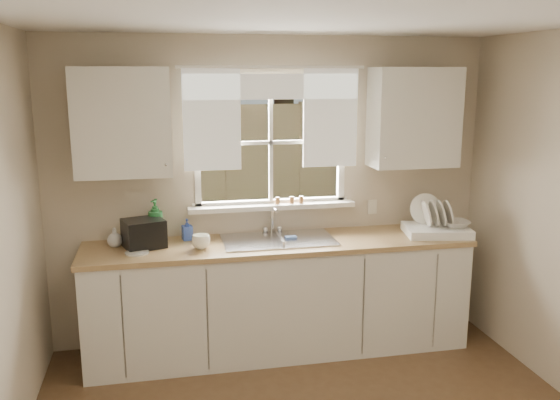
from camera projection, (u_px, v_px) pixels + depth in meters
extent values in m
cube|color=beige|center=(272.00, 269.00, 5.02)|extent=(3.60, 0.02, 1.15)
cube|color=beige|center=(271.00, 57.00, 4.65)|extent=(3.60, 0.02, 0.35)
cube|color=beige|center=(118.00, 147.00, 4.56)|extent=(1.20, 0.02, 1.00)
cube|color=beige|center=(410.00, 139.00, 5.03)|extent=(1.20, 0.02, 1.00)
cube|color=silver|center=(354.00, 8.00, 2.70)|extent=(3.60, 4.00, 0.02)
cube|color=white|center=(271.00, 203.00, 4.92)|extent=(1.30, 0.06, 0.05)
cube|color=white|center=(271.00, 80.00, 4.71)|extent=(1.30, 0.06, 0.05)
cube|color=white|center=(197.00, 144.00, 4.69)|extent=(0.05, 0.06, 1.05)
cube|color=white|center=(341.00, 141.00, 4.93)|extent=(0.05, 0.06, 1.05)
cube|color=white|center=(271.00, 143.00, 4.81)|extent=(0.03, 0.04, 1.00)
cube|color=white|center=(271.00, 143.00, 4.81)|extent=(1.20, 0.04, 0.03)
cube|color=white|center=(272.00, 206.00, 4.87)|extent=(1.38, 0.14, 0.04)
cylinder|color=white|center=(272.00, 67.00, 4.61)|extent=(1.50, 0.02, 0.02)
cube|color=silver|center=(212.00, 119.00, 4.61)|extent=(0.45, 0.02, 0.80)
cube|color=silver|center=(330.00, 118.00, 4.80)|extent=(0.45, 0.02, 0.80)
cube|color=silver|center=(272.00, 87.00, 4.65)|extent=(1.40, 0.02, 0.20)
cube|color=silver|center=(279.00, 298.00, 4.75)|extent=(3.00, 0.62, 0.87)
cube|color=#A88554|center=(279.00, 244.00, 4.65)|extent=(3.04, 0.65, 0.04)
cube|color=silver|center=(122.00, 122.00, 4.36)|extent=(0.70, 0.33, 0.80)
cube|color=silver|center=(414.00, 117.00, 4.81)|extent=(0.70, 0.33, 0.80)
cube|color=beige|center=(372.00, 207.00, 5.08)|extent=(0.08, 0.01, 0.12)
cylinder|color=brown|center=(301.00, 200.00, 4.88)|extent=(0.04, 0.04, 0.06)
cylinder|color=brown|center=(278.00, 201.00, 4.84)|extent=(0.04, 0.04, 0.06)
cylinder|color=brown|center=(292.00, 200.00, 4.87)|extent=(0.04, 0.04, 0.06)
cube|color=#335421|center=(215.00, 208.00, 9.93)|extent=(20.00, 10.00, 0.02)
cube|color=#9F8258|center=(228.00, 173.00, 7.82)|extent=(8.00, 0.10, 1.80)
cube|color=maroon|center=(140.00, 134.00, 10.89)|extent=(3.00, 3.00, 2.20)
cube|color=black|center=(137.00, 64.00, 10.62)|extent=(3.20, 3.20, 0.30)
cylinder|color=#423021|center=(284.00, 106.00, 10.82)|extent=(0.36, 0.36, 3.20)
cube|color=#B7B7BC|center=(278.00, 250.00, 4.69)|extent=(0.84, 0.46, 0.18)
cube|color=#B7B7BC|center=(278.00, 240.00, 4.67)|extent=(0.88, 0.50, 0.01)
cube|color=#B7B7BC|center=(278.00, 243.00, 4.68)|extent=(0.02, 0.41, 0.14)
cylinder|color=silver|center=(272.00, 219.00, 4.89)|extent=(0.03, 0.03, 0.22)
cylinder|color=silver|center=(274.00, 209.00, 4.79)|extent=(0.02, 0.18, 0.02)
sphere|color=silver|center=(265.00, 229.00, 4.89)|extent=(0.05, 0.05, 0.05)
sphere|color=silver|center=(279.00, 228.00, 4.92)|extent=(0.05, 0.05, 0.05)
cube|color=white|center=(437.00, 230.00, 4.84)|extent=(0.57, 0.47, 0.07)
cylinder|color=white|center=(425.00, 209.00, 4.92)|extent=(0.27, 0.12, 0.25)
cylinder|color=white|center=(427.00, 213.00, 4.81)|extent=(0.11, 0.23, 0.22)
cylinder|color=white|center=(434.00, 213.00, 4.81)|extent=(0.11, 0.23, 0.22)
cylinder|color=white|center=(441.00, 213.00, 4.81)|extent=(0.11, 0.23, 0.22)
cylinder|color=white|center=(449.00, 213.00, 4.82)|extent=(0.11, 0.23, 0.22)
imported|color=silver|center=(456.00, 224.00, 4.81)|extent=(0.24, 0.24, 0.05)
imported|color=#287C3B|center=(156.00, 221.00, 4.60)|extent=(0.17, 0.17, 0.34)
imported|color=#304DB4|center=(187.00, 229.00, 4.68)|extent=(0.09, 0.09, 0.17)
imported|color=beige|center=(115.00, 237.00, 4.50)|extent=(0.14, 0.14, 0.15)
cylinder|color=beige|center=(137.00, 253.00, 4.34)|extent=(0.17, 0.17, 0.01)
imported|color=white|center=(201.00, 242.00, 4.45)|extent=(0.15, 0.15, 0.11)
cube|color=black|center=(144.00, 233.00, 4.48)|extent=(0.35, 0.33, 0.21)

